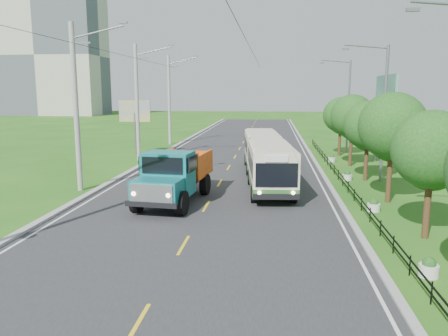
% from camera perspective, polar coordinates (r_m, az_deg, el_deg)
% --- Properties ---
extents(ground, '(240.00, 240.00, 0.00)m').
position_cam_1_polar(ground, '(17.59, -5.31, -10.04)').
color(ground, '#1F5B15').
rests_on(ground, ground).
extents(road, '(14.00, 120.00, 0.02)m').
position_cam_1_polar(road, '(36.83, 0.91, 0.58)').
color(road, '#28282B').
rests_on(road, ground).
extents(curb_left, '(0.40, 120.00, 0.15)m').
position_cam_1_polar(curb_left, '(38.16, -9.91, 0.86)').
color(curb_left, '#9E9E99').
rests_on(curb_left, ground).
extents(curb_right, '(0.30, 120.00, 0.10)m').
position_cam_1_polar(curb_right, '(36.86, 12.05, 0.43)').
color(curb_right, '#9E9E99').
rests_on(curb_right, ground).
extents(edge_line_left, '(0.12, 120.00, 0.00)m').
position_cam_1_polar(edge_line_left, '(38.02, -9.11, 0.77)').
color(edge_line_left, silver).
rests_on(edge_line_left, road).
extents(edge_line_right, '(0.12, 120.00, 0.00)m').
position_cam_1_polar(edge_line_right, '(36.81, 11.27, 0.40)').
color(edge_line_right, silver).
rests_on(edge_line_right, road).
extents(centre_dash, '(0.12, 2.20, 0.00)m').
position_cam_1_polar(centre_dash, '(17.58, -5.31, -9.97)').
color(centre_dash, yellow).
rests_on(centre_dash, road).
extents(railing_right, '(0.04, 40.00, 0.60)m').
position_cam_1_polar(railing_right, '(31.06, 14.70, -0.96)').
color(railing_right, black).
rests_on(railing_right, ground).
extents(pole_near, '(3.51, 0.32, 10.00)m').
position_cam_1_polar(pole_near, '(27.76, -18.71, 7.56)').
color(pole_near, gray).
rests_on(pole_near, ground).
extents(pole_mid, '(3.51, 0.32, 10.00)m').
position_cam_1_polar(pole_mid, '(38.98, -11.24, 8.42)').
color(pole_mid, gray).
rests_on(pole_mid, ground).
extents(pole_far, '(3.51, 0.32, 10.00)m').
position_cam_1_polar(pole_far, '(50.55, -7.13, 8.84)').
color(pole_far, gray).
rests_on(pole_far, ground).
extents(tree_second, '(3.18, 3.26, 5.30)m').
position_cam_1_polar(tree_second, '(19.58, 25.50, 1.70)').
color(tree_second, '#382314').
rests_on(tree_second, ground).
extents(tree_third, '(3.60, 3.62, 6.00)m').
position_cam_1_polar(tree_third, '(25.25, 21.17, 4.71)').
color(tree_third, '#382314').
rests_on(tree_third, ground).
extents(tree_fourth, '(3.24, 3.31, 5.40)m').
position_cam_1_polar(tree_fourth, '(31.10, 18.33, 4.99)').
color(tree_fourth, '#382314').
rests_on(tree_fourth, ground).
extents(tree_fifth, '(3.48, 3.52, 5.80)m').
position_cam_1_polar(tree_fifth, '(36.95, 16.44, 6.21)').
color(tree_fifth, '#382314').
rests_on(tree_fifth, ground).
extents(tree_back, '(3.30, 3.36, 5.50)m').
position_cam_1_polar(tree_back, '(42.88, 15.04, 6.47)').
color(tree_back, '#382314').
rests_on(tree_back, ground).
extents(streetlight_mid, '(3.02, 0.20, 9.07)m').
position_cam_1_polar(streetlight_mid, '(31.06, 19.95, 7.33)').
color(streetlight_mid, slate).
rests_on(streetlight_mid, ground).
extents(streetlight_far, '(3.02, 0.20, 9.07)m').
position_cam_1_polar(streetlight_far, '(44.78, 15.76, 8.17)').
color(streetlight_far, slate).
rests_on(streetlight_far, ground).
extents(planter_front, '(0.64, 0.64, 0.67)m').
position_cam_1_polar(planter_front, '(16.15, 25.18, -11.75)').
color(planter_front, silver).
rests_on(planter_front, ground).
extents(planter_near, '(0.64, 0.64, 0.67)m').
position_cam_1_polar(planter_near, '(23.49, 18.95, -4.68)').
color(planter_near, silver).
rests_on(planter_near, ground).
extents(planter_mid, '(0.64, 0.64, 0.67)m').
position_cam_1_polar(planter_mid, '(31.15, 15.79, -1.00)').
color(planter_mid, silver).
rests_on(planter_mid, ground).
extents(planter_far, '(0.64, 0.64, 0.67)m').
position_cam_1_polar(planter_far, '(38.95, 13.90, 1.21)').
color(planter_far, silver).
rests_on(planter_far, ground).
extents(billboard_left, '(3.00, 0.20, 5.20)m').
position_cam_1_polar(billboard_left, '(42.25, -11.57, 6.85)').
color(billboard_left, slate).
rests_on(billboard_left, ground).
extents(billboard_right, '(0.24, 6.00, 7.30)m').
position_cam_1_polar(billboard_right, '(37.27, 20.33, 8.33)').
color(billboard_right, slate).
rests_on(billboard_right, ground).
extents(apartment_near, '(28.00, 14.00, 30.00)m').
position_cam_1_polar(apartment_near, '(125.91, -21.99, 13.33)').
color(apartment_near, '#B7B2A3').
rests_on(apartment_near, ground).
extents(apartment_far, '(24.00, 14.00, 26.00)m').
position_cam_1_polar(apartment_far, '(159.84, -25.72, 11.48)').
color(apartment_far, '#B7B2A3').
rests_on(apartment_far, ground).
extents(bus, '(3.75, 15.10, 2.88)m').
position_cam_1_polar(bus, '(29.73, 5.46, 1.65)').
color(bus, '#2D6227').
rests_on(bus, ground).
extents(dump_truck, '(3.32, 7.16, 2.91)m').
position_cam_1_polar(dump_truck, '(23.88, -6.51, -0.62)').
color(dump_truck, '#137276').
rests_on(dump_truck, ground).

